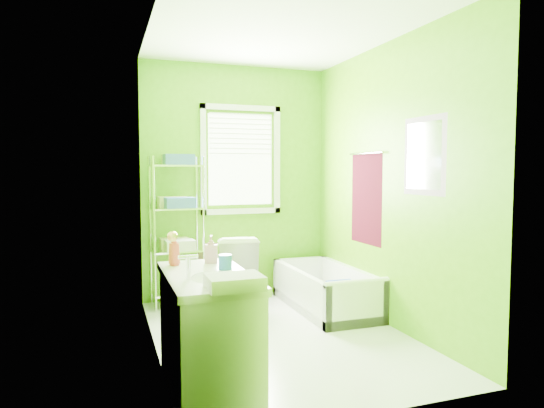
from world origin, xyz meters
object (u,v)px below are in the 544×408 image
object	(u,v)px
wire_shelf_unit	(178,214)
vanity	(208,328)
toilet	(236,269)
bathtub	(327,296)

from	to	relation	value
wire_shelf_unit	vanity	bearing A→B (deg)	-93.24
toilet	wire_shelf_unit	world-z (taller)	wire_shelf_unit
vanity	wire_shelf_unit	distance (m)	2.16
bathtub	toilet	xyz separation A→B (m)	(-0.82, 0.55, 0.23)
bathtub	vanity	xyz separation A→B (m)	(-1.53, -1.41, 0.27)
bathtub	wire_shelf_unit	distance (m)	1.77
bathtub	wire_shelf_unit	world-z (taller)	wire_shelf_unit
bathtub	wire_shelf_unit	xyz separation A→B (m)	(-1.41, 0.67, 0.83)
bathtub	vanity	world-z (taller)	vanity
wire_shelf_unit	toilet	bearing A→B (deg)	-10.72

